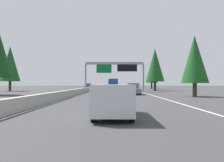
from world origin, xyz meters
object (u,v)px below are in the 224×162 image
object	(u,v)px
conifer_right_mid	(155,65)
conifer_left_near	(10,64)
sedan_mid_right	(130,89)
conifer_right_near	(195,59)
sedan_mid_center	(127,88)
conifer_right_far	(152,72)
sign_gantry_overhead	(115,68)
minivan_near_right	(113,99)
pickup_near_center	(133,89)
bus_far_left	(113,84)
sedan_distant_a	(107,86)
oncoming_near	(88,86)

from	to	relation	value
conifer_right_mid	conifer_left_near	xyz separation A→B (m)	(-3.29, 35.57, 0.04)
sedan_mid_right	conifer_right_near	world-z (taller)	conifer_right_near
sedan_mid_right	sedan_mid_center	bearing A→B (deg)	-0.43
sedan_mid_center	conifer_right_far	size ratio (longest dim) A/B	0.45
sedan_mid_center	conifer_right_far	bearing A→B (deg)	-22.11
sign_gantry_overhead	conifer_right_far	distance (m)	34.64
minivan_near_right	sedan_mid_center	distance (m)	44.35
conifer_right_near	conifer_left_near	world-z (taller)	conifer_left_near
pickup_near_center	minivan_near_right	bearing A→B (deg)	172.74
sedan_mid_right	conifer_right_mid	distance (m)	15.70
sign_gantry_overhead	minivan_near_right	bearing A→B (deg)	179.39
bus_far_left	conifer_left_near	world-z (taller)	conifer_left_near
sedan_mid_right	pickup_near_center	xyz separation A→B (m)	(-7.95, 0.09, 0.23)
conifer_right_near	conifer_right_mid	world-z (taller)	conifer_right_mid
bus_far_left	minivan_near_right	bearing A→B (deg)	-179.92
sedan_mid_right	conifer_right_mid	size ratio (longest dim) A/B	0.41
sign_gantry_overhead	pickup_near_center	xyz separation A→B (m)	(-11.00, -2.89, -4.15)
sign_gantry_overhead	sedan_mid_center	size ratio (longest dim) A/B	2.88
sign_gantry_overhead	conifer_left_near	xyz separation A→B (m)	(6.32, 25.37, 1.50)
sign_gantry_overhead	bus_far_left	bearing A→B (deg)	1.58
pickup_near_center	sedan_mid_center	bearing A→B (deg)	-0.51
sedan_distant_a	conifer_right_far	world-z (taller)	conifer_right_far
sedan_mid_center	oncoming_near	bearing A→B (deg)	31.42
sign_gantry_overhead	conifer_right_mid	world-z (taller)	conifer_right_mid
oncoming_near	conifer_right_far	distance (m)	23.03
minivan_near_right	sedan_mid_right	world-z (taller)	minivan_near_right
sedan_mid_right	oncoming_near	bearing A→B (deg)	21.51
sedan_mid_center	conifer_right_far	world-z (taller)	conifer_right_far
sedan_distant_a	conifer_left_near	size ratio (longest dim) A/B	0.41
sedan_distant_a	pickup_near_center	xyz separation A→B (m)	(-87.37, -7.09, 0.23)
sedan_mid_right	pickup_near_center	size ratio (longest dim) A/B	0.79
sedan_mid_right	conifer_right_far	distance (m)	36.91
minivan_near_right	conifer_left_near	world-z (taller)	conifer_left_near
minivan_near_right	sedan_mid_center	bearing A→B (deg)	-4.45
conifer_right_far	conifer_right_mid	bearing A→B (deg)	172.78
conifer_right_near	conifer_right_far	distance (m)	49.78
minivan_near_right	conifer_right_near	distance (m)	22.44
bus_far_left	sedan_mid_center	bearing A→B (deg)	-159.74
sedan_mid_right	sedan_mid_center	distance (m)	10.53
sign_gantry_overhead	sedan_mid_right	distance (m)	6.11
sign_gantry_overhead	oncoming_near	xyz separation A→B (m)	(27.00, 8.87, -4.15)
conifer_left_near	pickup_near_center	bearing A→B (deg)	-121.50
sedan_mid_right	sedan_mid_center	world-z (taller)	same
minivan_near_right	conifer_right_mid	size ratio (longest dim) A/B	0.47
sedan_distant_a	conifer_left_near	world-z (taller)	conifer_left_near
sedan_mid_right	conifer_right_mid	xyz separation A→B (m)	(12.65, -7.22, 5.85)
conifer_left_near	minivan_near_right	bearing A→B (deg)	-149.87
sedan_mid_right	conifer_left_near	world-z (taller)	conifer_left_near
minivan_near_right	bus_far_left	xyz separation A→B (m)	(53.76, 0.08, 0.77)
conifer_right_near	sedan_distant_a	bearing A→B (deg)	8.98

